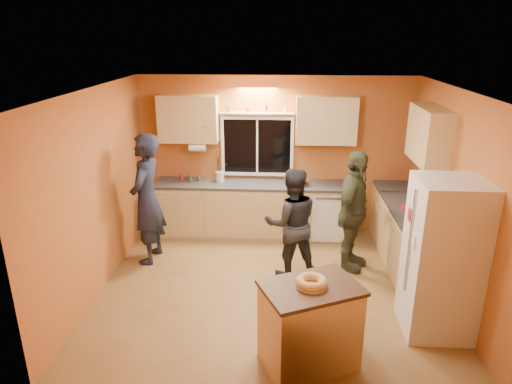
# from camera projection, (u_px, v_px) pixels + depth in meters

# --- Properties ---
(ground) EXTENTS (4.50, 4.50, 0.00)m
(ground) POSITION_uv_depth(u_px,v_px,m) (271.00, 286.00, 6.14)
(ground) COLOR brown
(ground) RESTS_ON ground
(room_shell) EXTENTS (4.54, 4.04, 2.61)m
(room_shell) POSITION_uv_depth(u_px,v_px,m) (282.00, 163.00, 5.98)
(room_shell) COLOR #AF582D
(room_shell) RESTS_ON ground
(back_counter) EXTENTS (4.23, 0.62, 0.90)m
(back_counter) POSITION_uv_depth(u_px,v_px,m) (275.00, 209.00, 7.59)
(back_counter) COLOR tan
(back_counter) RESTS_ON ground
(right_counter) EXTENTS (0.62, 1.84, 0.90)m
(right_counter) POSITION_uv_depth(u_px,v_px,m) (412.00, 244.00, 6.35)
(right_counter) COLOR tan
(right_counter) RESTS_ON ground
(refrigerator) EXTENTS (0.72, 0.70, 1.80)m
(refrigerator) POSITION_uv_depth(u_px,v_px,m) (442.00, 258.00, 4.98)
(refrigerator) COLOR silver
(refrigerator) RESTS_ON ground
(island) EXTENTS (1.12, 0.97, 0.91)m
(island) POSITION_uv_depth(u_px,v_px,m) (310.00, 325.00, 4.58)
(island) COLOR tan
(island) RESTS_ON ground
(bundt_pastry) EXTENTS (0.31, 0.31, 0.09)m
(bundt_pastry) POSITION_uv_depth(u_px,v_px,m) (312.00, 282.00, 4.42)
(bundt_pastry) COLOR #B38A49
(bundt_pastry) RESTS_ON island
(person_left) EXTENTS (0.51, 0.73, 1.92)m
(person_left) POSITION_uv_depth(u_px,v_px,m) (147.00, 199.00, 6.57)
(person_left) COLOR black
(person_left) RESTS_ON ground
(person_center) EXTENTS (0.85, 0.72, 1.56)m
(person_center) POSITION_uv_depth(u_px,v_px,m) (292.00, 223.00, 6.20)
(person_center) COLOR black
(person_center) RESTS_ON ground
(person_right) EXTENTS (0.83, 1.10, 1.74)m
(person_right) POSITION_uv_depth(u_px,v_px,m) (353.00, 212.00, 6.36)
(person_right) COLOR #353924
(person_right) RESTS_ON ground
(mixing_bowl) EXTENTS (0.47, 0.47, 0.09)m
(mixing_bowl) POSITION_uv_depth(u_px,v_px,m) (296.00, 182.00, 7.39)
(mixing_bowl) COLOR #311B10
(mixing_bowl) RESTS_ON back_counter
(utensil_crock) EXTENTS (0.14, 0.14, 0.17)m
(utensil_crock) POSITION_uv_depth(u_px,v_px,m) (220.00, 177.00, 7.51)
(utensil_crock) COLOR beige
(utensil_crock) RESTS_ON back_counter
(potted_plant) EXTENTS (0.32, 0.29, 0.29)m
(potted_plant) POSITION_uv_depth(u_px,v_px,m) (430.00, 223.00, 5.54)
(potted_plant) COLOR gray
(potted_plant) RESTS_ON right_counter
(red_box) EXTENTS (0.17, 0.13, 0.07)m
(red_box) POSITION_uv_depth(u_px,v_px,m) (408.00, 208.00, 6.32)
(red_box) COLOR #A8191F
(red_box) RESTS_ON right_counter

